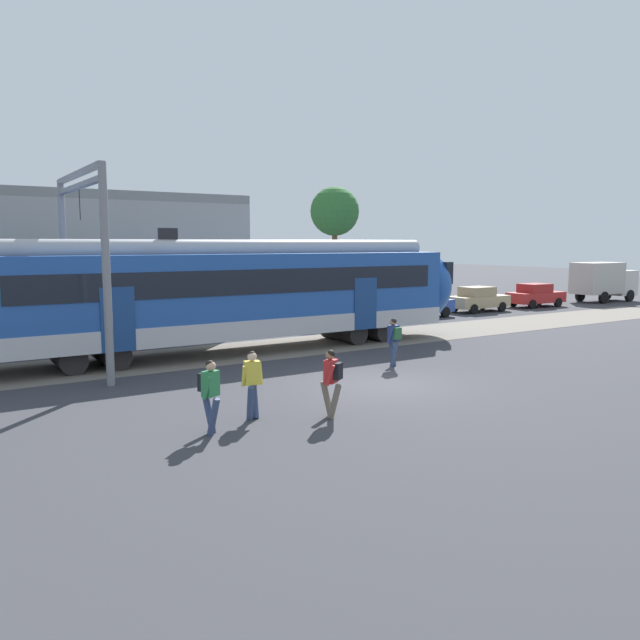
% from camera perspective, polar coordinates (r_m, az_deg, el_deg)
% --- Properties ---
extents(ground_plane, '(160.00, 160.00, 0.00)m').
position_cam_1_polar(ground_plane, '(18.79, 5.58, -5.90)').
color(ground_plane, '#38383D').
extents(pedestrian_green, '(0.51, 0.71, 1.67)m').
position_cam_1_polar(pedestrian_green, '(13.99, -10.04, -6.33)').
color(pedestrian_green, navy).
rests_on(pedestrian_green, ground).
extents(pedestrian_yellow, '(0.60, 0.61, 1.67)m').
position_cam_1_polar(pedestrian_yellow, '(15.00, -6.24, -5.35)').
color(pedestrian_yellow, navy).
rests_on(pedestrian_yellow, ground).
extents(pedestrian_red, '(0.50, 0.71, 1.67)m').
position_cam_1_polar(pedestrian_red, '(15.04, 1.07, -5.28)').
color(pedestrian_red, '#6B6051').
rests_on(pedestrian_red, ground).
extents(pedestrian_navy, '(0.54, 0.66, 1.67)m').
position_cam_1_polar(pedestrian_navy, '(21.37, 6.77, -1.63)').
color(pedestrian_navy, navy).
rests_on(pedestrian_navy, ground).
extents(parked_car_blue, '(4.08, 1.91, 1.54)m').
position_cam_1_polar(parked_car_blue, '(35.67, 9.10, 1.47)').
color(parked_car_blue, '#284799').
rests_on(parked_car_blue, ground).
extents(parked_car_tan, '(4.02, 1.80, 1.54)m').
position_cam_1_polar(parked_car_tan, '(39.47, 14.26, 1.87)').
color(parked_car_tan, tan).
rests_on(parked_car_tan, ground).
extents(parked_car_red, '(4.05, 1.86, 1.54)m').
position_cam_1_polar(parked_car_red, '(43.57, 19.12, 2.17)').
color(parked_car_red, '#B22323').
rests_on(parked_car_red, ground).
extents(box_truck, '(5.30, 2.23, 2.82)m').
position_cam_1_polar(box_truck, '(49.20, 24.49, 3.36)').
color(box_truck, beige).
rests_on(box_truck, ground).
extents(catenary_gantry, '(0.24, 6.64, 6.53)m').
position_cam_1_polar(catenary_gantry, '(22.27, -20.98, 6.88)').
color(catenary_gantry, gray).
rests_on(catenary_gantry, ground).
extents(background_building, '(15.28, 5.00, 9.20)m').
position_cam_1_polar(background_building, '(29.85, -21.91, 4.64)').
color(background_building, gray).
rests_on(background_building, ground).
extents(street_tree_right, '(2.92, 2.92, 7.54)m').
position_cam_1_polar(street_tree_right, '(37.72, 1.36, 9.80)').
color(street_tree_right, brown).
rests_on(street_tree_right, ground).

